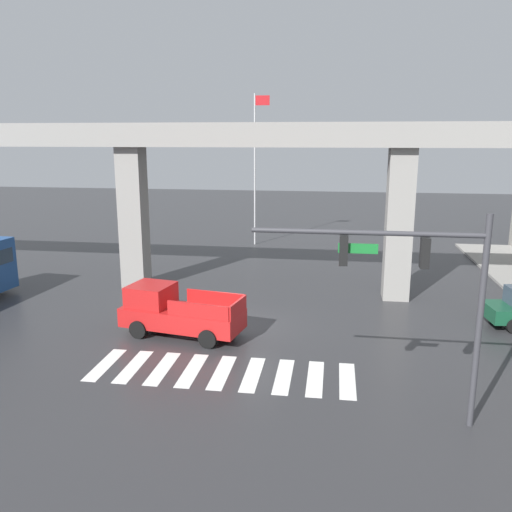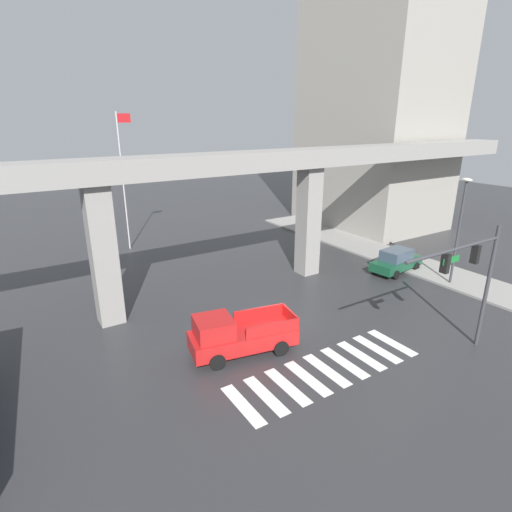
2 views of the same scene
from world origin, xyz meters
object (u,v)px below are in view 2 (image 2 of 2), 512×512
at_px(flagpole, 123,173).
at_px(pickup_truck, 237,335).
at_px(sedan_dark_green, 396,261).
at_px(traffic_signal_mast, 471,269).
at_px(street_lamp_near_corner, 460,220).

bearing_deg(flagpole, pickup_truck, -91.44).
height_order(pickup_truck, sedan_dark_green, pickup_truck).
relative_size(traffic_signal_mast, flagpole, 0.57).
xyz_separation_m(street_lamp_near_corner, flagpole, (-16.09, 19.83, 1.91)).
bearing_deg(pickup_truck, street_lamp_near_corner, -1.25).
bearing_deg(flagpole, sedan_dark_green, -47.38).
bearing_deg(pickup_truck, flagpole, 88.56).
distance_m(pickup_truck, traffic_signal_mast, 11.08).
bearing_deg(traffic_signal_mast, flagpole, 108.34).
bearing_deg(sedan_dark_green, pickup_truck, -167.96).
height_order(pickup_truck, flagpole, flagpole).
xyz_separation_m(sedan_dark_green, traffic_signal_mast, (-6.54, -9.02, 3.54)).
distance_m(sedan_dark_green, traffic_signal_mast, 11.69).
xyz_separation_m(traffic_signal_mast, flagpole, (-8.36, 25.21, 2.08)).
distance_m(street_lamp_near_corner, flagpole, 25.61).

